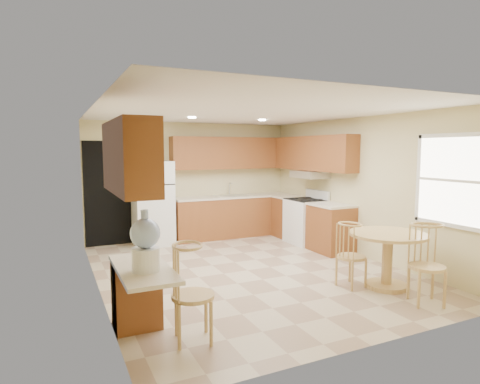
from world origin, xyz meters
name	(u,v)px	position (x,y,z in m)	size (l,w,h in m)	color
floor	(248,270)	(0.00, 0.00, 0.00)	(5.50, 5.50, 0.00)	tan
ceiling	(248,112)	(0.00, 0.00, 2.50)	(4.50, 5.50, 0.02)	white
wall_back	(192,181)	(0.00, 2.75, 1.25)	(4.50, 0.02, 2.50)	beige
wall_front	(376,221)	(0.00, -2.75, 1.25)	(4.50, 0.02, 2.50)	beige
wall_left	(96,200)	(-2.25, 0.00, 1.25)	(0.02, 5.50, 2.50)	beige
wall_right	(359,187)	(2.25, 0.00, 1.25)	(0.02, 5.50, 2.50)	beige
doorway	(109,194)	(-1.75, 2.73, 1.05)	(0.90, 0.02, 2.10)	black
base_cab_back	(234,217)	(0.88, 2.45, 0.43)	(2.75, 0.60, 0.87)	brown
counter_back	(234,196)	(0.88, 2.45, 0.89)	(2.75, 0.63, 0.04)	beige
base_cab_right_a	(289,217)	(1.95, 1.85, 0.43)	(0.60, 0.59, 0.87)	brown
counter_right_a	(290,197)	(1.95, 1.85, 0.89)	(0.63, 0.59, 0.04)	beige
base_cab_right_b	(331,229)	(1.95, 0.40, 0.43)	(0.60, 0.80, 0.87)	brown
counter_right_b	(331,205)	(1.95, 0.40, 0.89)	(0.63, 0.80, 0.04)	beige
upper_cab_back	(231,153)	(0.88, 2.58, 1.85)	(2.75, 0.33, 0.70)	brown
upper_cab_right	(313,153)	(2.08, 1.21, 1.85)	(0.33, 2.42, 0.70)	brown
upper_cab_left	(129,157)	(-2.08, -1.60, 1.85)	(0.33, 1.40, 0.70)	brown
sink	(233,196)	(0.85, 2.45, 0.91)	(0.78, 0.44, 0.01)	silver
range_hood	(310,174)	(2.00, 1.18, 1.42)	(0.50, 0.76, 0.14)	silver
desk_pedestal	(136,294)	(-2.00, -1.32, 0.36)	(0.48, 0.42, 0.72)	brown
desk_top	(143,269)	(-2.00, -1.70, 0.75)	(0.50, 1.20, 0.04)	beige
window	(451,180)	(2.23, -1.85, 1.50)	(0.06, 1.12, 1.30)	white
can_light_a	(192,118)	(-0.50, 1.20, 2.48)	(0.14, 0.14, 0.02)	white
can_light_b	(262,120)	(0.90, 1.20, 2.48)	(0.14, 0.14, 0.02)	white
refrigerator	(153,203)	(-0.95, 2.40, 0.85)	(0.75, 0.73, 1.70)	white
stove	(306,221)	(1.92, 1.18, 0.47)	(0.65, 0.76, 1.09)	white
dining_table	(387,252)	(1.40, -1.55, 0.51)	(1.05, 1.05, 0.78)	tan
chair_table_a	(356,250)	(0.98, -1.39, 0.55)	(0.40, 0.51, 0.90)	tan
chair_table_b	(434,258)	(1.40, -2.29, 0.60)	(0.44, 0.49, 0.99)	tan
chair_desk	(196,286)	(-1.55, -1.99, 0.60)	(0.43, 0.56, 0.98)	tan
water_crock	(145,244)	(-2.00, -1.85, 1.04)	(0.28, 0.28, 0.59)	white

